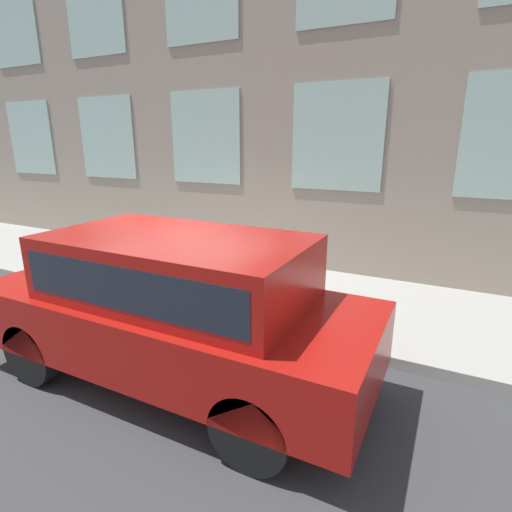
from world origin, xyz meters
TOP-DOWN VIEW (x-y plane):
  - ground_plane at (0.00, 0.00)m, footprint 80.00×80.00m
  - sidewalk at (1.53, 0.00)m, footprint 3.05×60.00m
  - building_facade at (3.20, 0.00)m, footprint 0.33×40.00m
  - fire_hydrant at (0.49, -0.60)m, footprint 0.28×0.41m
  - person at (0.64, -1.44)m, footprint 0.30×0.20m
  - parked_truck_red_near at (-1.40, -0.97)m, footprint 1.85×4.69m

SIDE VIEW (x-z plane):
  - ground_plane at x=0.00m, z-range 0.00..0.00m
  - sidewalk at x=1.53m, z-range 0.00..0.15m
  - fire_hydrant at x=0.49m, z-range 0.16..1.02m
  - person at x=0.64m, z-range 0.28..1.50m
  - parked_truck_red_near at x=-1.40m, z-range 0.13..1.93m
  - building_facade at x=3.20m, z-range 0.00..9.37m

